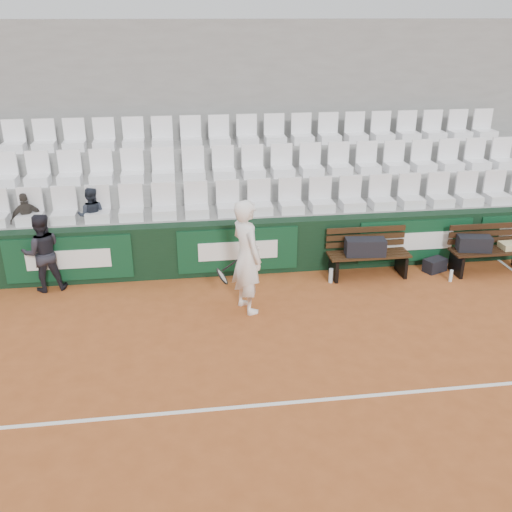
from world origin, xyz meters
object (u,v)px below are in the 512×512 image
Objects in this scene: sports_bag_left at (365,247)px; spectator_b at (23,196)px; bench_left at (368,265)px; tennis_player at (247,257)px; water_bottle_near at (331,276)px; ball_kid at (43,253)px; sports_bag_right at (474,243)px; sports_bag_ground at (435,265)px; water_bottle_far at (451,276)px; spectator_c at (89,192)px; bench_right at (489,261)px.

sports_bag_left is 0.72× the size of spectator_b.
tennis_player reaches higher than bench_left.
tennis_player reaches higher than water_bottle_near.
bench_left is 5.81m from ball_kid.
sports_bag_ground is at bearing 167.19° from sports_bag_right.
sports_bag_right is 0.79m from water_bottle_far.
spectator_c reaches higher than tennis_player.
ball_kid is (-3.41, 1.21, -0.24)m from tennis_player.
tennis_player is 1.78× the size of spectator_c.
spectator_c reaches higher than bench_left.
sports_bag_left is 5.70m from ball_kid.
spectator_b is (-8.12, 1.11, 0.91)m from sports_bag_right.
sports_bag_left is (-0.10, -0.05, 0.38)m from bench_left.
water_bottle_far is 6.75m from spectator_c.
sports_bag_ground is 3.92m from tennis_player.
spectator_c is at bearing 168.77° from bench_left.
ball_kid is at bearing 47.63° from spectator_c.
bench_left is 0.79× the size of tennis_player.
spectator_c is at bearing -147.78° from ball_kid.
water_bottle_far is 3.94m from tennis_player.
spectator_b is (-7.58, 1.44, 1.39)m from water_bottle_far.
bench_left is at bearing 171.98° from spectator_c.
sports_bag_left is at bearing 22.14° from tennis_player.
ball_kid is at bearing 177.72° from bench_left.
sports_bag_left reaches higher than bench_left.
sports_bag_right is at bearing 1.36° from water_bottle_near.
spectator_b is at bearing 3.21° from spectator_c.
bench_right is 5.53× the size of water_bottle_near.
water_bottle_near is at bearing -168.16° from sports_bag_left.
bench_right is 2.44m from sports_bag_left.
sports_bag_left reaches higher than water_bottle_near.
bench_left is 1.07× the size of ball_kid.
water_bottle_far is at bearing -17.15° from bench_left.
spectator_b reaches higher than ball_kid.
bench_left reaches higher than water_bottle_near.
spectator_b reaches higher than sports_bag_left.
water_bottle_far is at bearing -6.71° from water_bottle_near.
bench_right is at bearing 174.41° from spectator_c.
sports_bag_ground is 0.22× the size of tennis_player.
sports_bag_left is (-2.41, 0.09, 0.38)m from bench_right.
spectator_c is at bearing 164.53° from water_bottle_near.
sports_bag_right is at bearing 151.72° from spectator_b.
bench_left is at bearing -178.94° from sports_bag_ground.
spectator_b reaches higher than bench_right.
bench_left is 2.32m from bench_right.
water_bottle_far is 0.16× the size of ball_kid.
spectator_c is at bearing 171.30° from sports_bag_ground.
sports_bag_right is 2.22× the size of water_bottle_near.
water_bottle_near is at bearing 25.91° from tennis_player.
water_bottle_near is (-2.08, -0.21, 0.01)m from sports_bag_ground.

